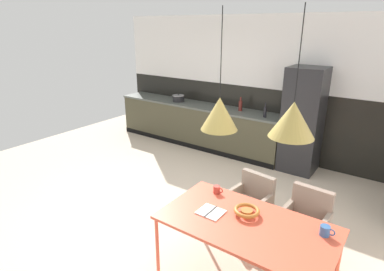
# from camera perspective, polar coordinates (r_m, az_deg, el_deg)

# --- Properties ---
(ground_plane) EXTENTS (9.06, 9.06, 0.00)m
(ground_plane) POSITION_cam_1_polar(r_m,az_deg,el_deg) (4.54, -3.71, -14.77)
(ground_plane) COLOR beige
(back_wall_splashback_dark) EXTENTS (6.97, 0.12, 1.37)m
(back_wall_splashback_dark) POSITION_cam_1_polar(r_m,az_deg,el_deg) (6.60, 12.66, 2.53)
(back_wall_splashback_dark) COLOR black
(back_wall_splashback_dark) RESTS_ON ground
(back_wall_panel_upper) EXTENTS (6.97, 0.12, 1.37)m
(back_wall_panel_upper) POSITION_cam_1_polar(r_m,az_deg,el_deg) (6.36, 13.59, 14.45)
(back_wall_panel_upper) COLOR white
(back_wall_panel_upper) RESTS_ON back_wall_splashback_dark
(kitchen_counter) EXTENTS (3.92, 0.63, 0.92)m
(kitchen_counter) POSITION_cam_1_polar(r_m,az_deg,el_deg) (7.00, 0.87, 2.03)
(kitchen_counter) COLOR #454230
(kitchen_counter) RESTS_ON ground
(refrigerator_column) EXTENTS (0.63, 0.60, 1.88)m
(refrigerator_column) POSITION_cam_1_polar(r_m,az_deg,el_deg) (5.93, 19.34, 2.54)
(refrigerator_column) COLOR #232326
(refrigerator_column) RESTS_ON ground
(dining_table) EXTENTS (1.66, 0.91, 0.75)m
(dining_table) POSITION_cam_1_polar(r_m,az_deg,el_deg) (3.20, 9.79, -15.88)
(dining_table) COLOR #E1543A
(dining_table) RESTS_ON ground
(armchair_head_of_table) EXTENTS (0.52, 0.50, 0.80)m
(armchair_head_of_table) POSITION_cam_1_polar(r_m,az_deg,el_deg) (3.93, 20.07, -13.30)
(armchair_head_of_table) COLOR gray
(armchair_head_of_table) RESTS_ON ground
(armchair_far_side) EXTENTS (0.54, 0.53, 0.76)m
(armchair_far_side) POSITION_cam_1_polar(r_m,az_deg,el_deg) (4.15, 10.80, -10.77)
(armchair_far_side) COLOR gray
(armchair_far_side) RESTS_ON ground
(fruit_bowl) EXTENTS (0.26, 0.26, 0.07)m
(fruit_bowl) POSITION_cam_1_polar(r_m,az_deg,el_deg) (3.26, 9.85, -13.28)
(fruit_bowl) COLOR #B2662D
(fruit_bowl) RESTS_ON dining_table
(open_book) EXTENTS (0.25, 0.23, 0.02)m
(open_book) POSITION_cam_1_polar(r_m,az_deg,el_deg) (3.28, 3.41, -13.62)
(open_book) COLOR white
(open_book) RESTS_ON dining_table
(mug_dark_espresso) EXTENTS (0.13, 0.09, 0.10)m
(mug_dark_espresso) POSITION_cam_1_polar(r_m,az_deg,el_deg) (3.18, 22.93, -15.56)
(mug_dark_espresso) COLOR #335B93
(mug_dark_espresso) RESTS_ON dining_table
(mug_short_terracotta) EXTENTS (0.12, 0.08, 0.09)m
(mug_short_terracotta) POSITION_cam_1_polar(r_m,az_deg,el_deg) (3.60, 4.54, -9.70)
(mug_short_terracotta) COLOR #B23D33
(mug_short_terracotta) RESTS_ON dining_table
(cooking_pot) EXTENTS (0.27, 0.27, 0.17)m
(cooking_pot) POSITION_cam_1_polar(r_m,az_deg,el_deg) (7.13, -2.48, 6.74)
(cooking_pot) COLOR black
(cooking_pot) RESTS_ON kitchen_counter
(bottle_spice_small) EXTENTS (0.06, 0.06, 0.28)m
(bottle_spice_small) POSITION_cam_1_polar(r_m,az_deg,el_deg) (6.01, 13.05, 4.20)
(bottle_spice_small) COLOR black
(bottle_spice_small) RESTS_ON kitchen_counter
(bottle_wine_green) EXTENTS (0.07, 0.07, 0.28)m
(bottle_wine_green) POSITION_cam_1_polar(r_m,az_deg,el_deg) (6.40, 8.74, 5.41)
(bottle_wine_green) COLOR maroon
(bottle_wine_green) RESTS_ON kitchen_counter
(pendant_lamp_over_table_near) EXTENTS (0.34, 0.34, 1.06)m
(pendant_lamp_over_table_near) POSITION_cam_1_polar(r_m,az_deg,el_deg) (2.87, 4.98, 3.95)
(pendant_lamp_over_table_near) COLOR black
(pendant_lamp_over_table_far) EXTENTS (0.36, 0.36, 1.00)m
(pendant_lamp_over_table_far) POSITION_cam_1_polar(r_m,az_deg,el_deg) (2.60, 17.71, 2.75)
(pendant_lamp_over_table_far) COLOR black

